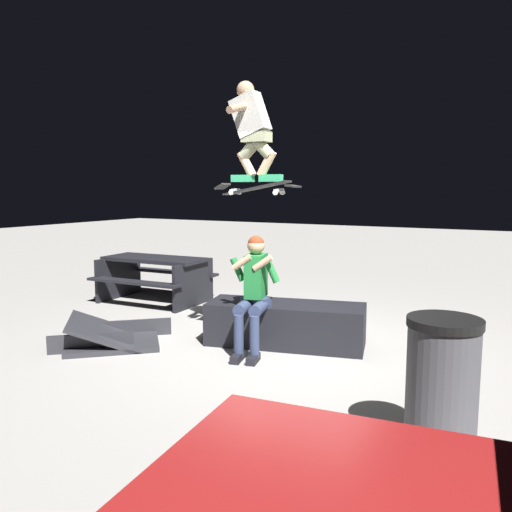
% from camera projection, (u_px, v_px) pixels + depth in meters
% --- Properties ---
extents(ground_plane, '(40.00, 40.00, 0.00)m').
position_uv_depth(ground_plane, '(281.00, 347.00, 6.07)').
color(ground_plane, gray).
extents(ledge_box_main, '(1.98, 1.07, 0.51)m').
position_uv_depth(ledge_box_main, '(285.00, 324.00, 6.15)').
color(ledge_box_main, black).
rests_on(ledge_box_main, ground).
extents(person_sitting_on_ledge, '(0.59, 0.79, 1.34)m').
position_uv_depth(person_sitting_on_ledge, '(254.00, 288.00, 5.79)').
color(person_sitting_on_ledge, '#2D3856').
rests_on(person_sitting_on_ledge, ground).
extents(skateboard, '(1.02, 0.23, 0.17)m').
position_uv_depth(skateboard, '(257.00, 188.00, 5.79)').
color(skateboard, black).
extents(skater_airborne, '(0.62, 0.89, 1.12)m').
position_uv_depth(skater_airborne, '(252.00, 127.00, 5.73)').
color(skater_airborne, '#2D9E66').
extents(kicker_ramp, '(1.43, 1.42, 0.45)m').
position_uv_depth(kicker_ramp, '(113.00, 338.00, 6.20)').
color(kicker_ramp, '#28282D').
rests_on(kicker_ramp, ground).
extents(picnic_table_back, '(1.76, 1.42, 0.75)m').
position_uv_depth(picnic_table_back, '(155.00, 272.00, 8.48)').
color(picnic_table_back, black).
rests_on(picnic_table_back, ground).
extents(trash_bin, '(0.51, 0.51, 0.99)m').
position_uv_depth(trash_bin, '(442.00, 387.00, 3.55)').
color(trash_bin, '#47474C').
rests_on(trash_bin, ground).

